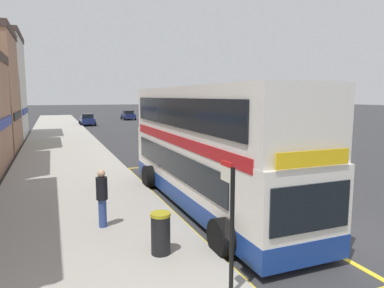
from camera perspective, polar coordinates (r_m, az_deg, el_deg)
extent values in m
plane|color=#333335|center=(40.53, -10.77, 1.95)|extent=(260.00, 260.00, 0.00)
cube|color=#A39E93|center=(39.79, -20.71, 1.57)|extent=(6.00, 76.00, 0.14)
cube|color=white|center=(13.09, 2.34, -4.16)|extent=(2.46, 11.39, 2.30)
cube|color=white|center=(12.82, 2.39, 5.06)|extent=(2.44, 11.16, 1.90)
cube|color=navy|center=(13.30, 2.32, -7.74)|extent=(2.48, 11.41, 0.60)
cube|color=#B2191E|center=(12.90, 2.37, 0.93)|extent=(2.49, 10.48, 0.36)
cube|color=black|center=(12.95, -3.45, -2.94)|extent=(0.04, 9.11, 0.90)
cube|color=black|center=(12.36, -2.93, 5.18)|extent=(0.04, 10.02, 1.00)
cube|color=black|center=(8.33, 18.90, -9.87)|extent=(2.17, 0.04, 1.10)
cube|color=yellow|center=(8.06, 19.25, -2.26)|extent=(1.97, 0.04, 0.36)
cylinder|color=black|center=(9.26, 5.32, -14.89)|extent=(0.56, 1.00, 1.00)
cylinder|color=black|center=(10.65, 18.38, -12.16)|extent=(0.56, 1.00, 1.00)
cylinder|color=black|center=(15.74, -6.81, -5.33)|extent=(0.56, 1.00, 1.00)
cylinder|color=black|center=(16.59, 2.06, -4.59)|extent=(0.56, 1.00, 1.00)
cube|color=yellow|center=(13.32, -4.33, -9.95)|extent=(0.16, 14.56, 0.01)
cube|color=yellow|center=(14.41, 6.81, -8.60)|extent=(0.16, 14.56, 0.01)
cube|color=yellow|center=(20.41, -6.56, -3.69)|extent=(3.05, 0.16, 0.01)
cylinder|color=black|center=(7.07, 6.54, -14.14)|extent=(0.09, 0.09, 2.58)
cube|color=silver|center=(6.95, 5.68, -4.89)|extent=(0.05, 0.42, 0.30)
cube|color=red|center=(6.91, 5.70, -3.28)|extent=(0.05, 0.42, 0.10)
cube|color=black|center=(7.15, 6.15, -13.82)|extent=(0.06, 0.28, 0.40)
cube|color=navy|center=(21.58, -28.35, 3.00)|extent=(0.08, 7.15, 0.56)
cube|color=black|center=(30.12, -26.56, 4.22)|extent=(0.08, 6.11, 0.56)
cube|color=navy|center=(38.68, -25.55, 4.91)|extent=(0.08, 7.09, 0.56)
cube|color=black|center=(38.64, -5.76, 2.75)|extent=(1.76, 4.20, 0.72)
cube|color=black|center=(38.50, -5.73, 3.71)|extent=(1.52, 1.90, 0.60)
cylinder|color=black|center=(39.69, -7.57, 2.33)|extent=(0.22, 0.60, 0.60)
cylinder|color=black|center=(40.18, -4.98, 2.44)|extent=(0.22, 0.60, 0.60)
cylinder|color=black|center=(37.18, -6.58, 1.98)|extent=(0.22, 0.60, 0.60)
cylinder|color=black|center=(37.71, -3.83, 2.09)|extent=(0.22, 0.60, 0.60)
cube|color=navy|center=(61.44, -10.37, 4.54)|extent=(1.76, 4.20, 0.72)
cube|color=black|center=(61.31, -10.36, 5.15)|extent=(1.52, 1.90, 0.60)
cylinder|color=black|center=(62.56, -11.44, 4.24)|extent=(0.22, 0.60, 0.60)
cylinder|color=black|center=(62.93, -9.76, 4.30)|extent=(0.22, 0.60, 0.60)
cylinder|color=black|center=(60.01, -10.99, 4.11)|extent=(0.22, 0.60, 0.60)
cylinder|color=black|center=(60.39, -9.24, 4.17)|extent=(0.22, 0.60, 0.60)
cube|color=navy|center=(50.88, -16.74, 3.68)|extent=(1.76, 4.20, 0.72)
cube|color=black|center=(50.74, -16.76, 4.41)|extent=(1.52, 1.90, 0.60)
cylinder|color=black|center=(52.13, -17.88, 3.32)|extent=(0.22, 0.60, 0.60)
cylinder|color=black|center=(52.29, -15.83, 3.42)|extent=(0.22, 0.60, 0.60)
cylinder|color=black|center=(49.54, -17.66, 3.12)|extent=(0.22, 0.60, 0.60)
cylinder|color=black|center=(49.71, -15.51, 3.21)|extent=(0.22, 0.60, 0.60)
cylinder|color=#33478C|center=(11.07, -14.39, -10.87)|extent=(0.24, 0.24, 0.86)
cylinder|color=black|center=(10.85, -14.53, -7.02)|extent=(0.34, 0.34, 0.68)
sphere|color=tan|center=(10.74, -14.61, -4.69)|extent=(0.23, 0.23, 0.23)
cylinder|color=black|center=(9.05, -5.14, -14.55)|extent=(0.49, 0.49, 0.98)
cylinder|color=#A5991E|center=(8.86, -5.18, -11.39)|extent=(0.51, 0.51, 0.08)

